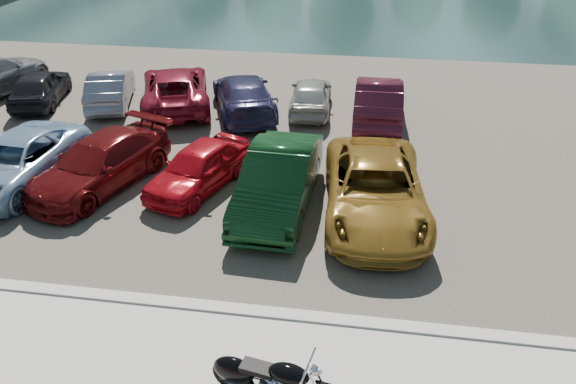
% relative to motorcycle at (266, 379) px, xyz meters
% --- Properties ---
extents(kerb, '(60.00, 0.30, 0.14)m').
position_rel_motorcycle_xyz_m(kerb, '(0.23, 2.03, -0.49)').
color(kerb, '#B2AFA7').
rests_on(kerb, ground).
extents(parking_lot, '(60.00, 18.00, 0.04)m').
position_rel_motorcycle_xyz_m(parking_lot, '(0.23, 11.03, -0.54)').
color(parking_lot, '#433E36').
rests_on(parking_lot, ground).
extents(motorcycle, '(2.31, 0.84, 1.05)m').
position_rel_motorcycle_xyz_m(motorcycle, '(0.00, 0.00, 0.00)').
color(motorcycle, black).
rests_on(motorcycle, promenade).
extents(car_2, '(2.63, 4.99, 1.34)m').
position_rel_motorcycle_xyz_m(car_2, '(-8.17, 6.24, 0.15)').
color(car_2, '#8BABCB').
rests_on(car_2, parking_lot).
extents(car_3, '(3.26, 4.96, 1.34)m').
position_rel_motorcycle_xyz_m(car_3, '(-5.83, 6.54, 0.15)').
color(car_3, '#5A0C0E').
rests_on(car_3, parking_lot).
extents(car_4, '(2.57, 3.91, 1.24)m').
position_rel_motorcycle_xyz_m(car_4, '(-3.13, 6.80, 0.10)').
color(car_4, '#B60C18').
rests_on(car_4, parking_lot).
extents(car_5, '(1.82, 4.75, 1.55)m').
position_rel_motorcycle_xyz_m(car_5, '(-0.81, 6.13, 0.25)').
color(car_5, '#0D3215').
rests_on(car_5, parking_lot).
extents(car_6, '(2.88, 5.50, 1.48)m').
position_rel_motorcycle_xyz_m(car_6, '(1.63, 6.08, 0.22)').
color(car_6, olive).
rests_on(car_6, parking_lot).
extents(car_8, '(2.31, 3.98, 1.27)m').
position_rel_motorcycle_xyz_m(car_8, '(-10.82, 12.18, 0.12)').
color(car_8, black).
rests_on(car_8, parking_lot).
extents(car_9, '(2.38, 4.08, 1.27)m').
position_rel_motorcycle_xyz_m(car_9, '(-8.16, 12.42, 0.11)').
color(car_9, slate).
rests_on(car_9, parking_lot).
extents(car_10, '(3.81, 5.52, 1.40)m').
position_rel_motorcycle_xyz_m(car_10, '(-5.73, 12.62, 0.18)').
color(car_10, maroon).
rests_on(car_10, parking_lot).
extents(car_11, '(3.44, 5.09, 1.37)m').
position_rel_motorcycle_xyz_m(car_11, '(-3.11, 12.34, 0.16)').
color(car_11, '#27274C').
rests_on(car_11, parking_lot).
extents(car_12, '(1.64, 3.67, 1.22)m').
position_rel_motorcycle_xyz_m(car_12, '(-0.77, 12.91, 0.09)').
color(car_12, '#A6A7A3').
rests_on(car_12, parking_lot).
extents(car_13, '(1.58, 4.52, 1.49)m').
position_rel_motorcycle_xyz_m(car_13, '(1.64, 12.37, 0.22)').
color(car_13, '#4A1322').
rests_on(car_13, parking_lot).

